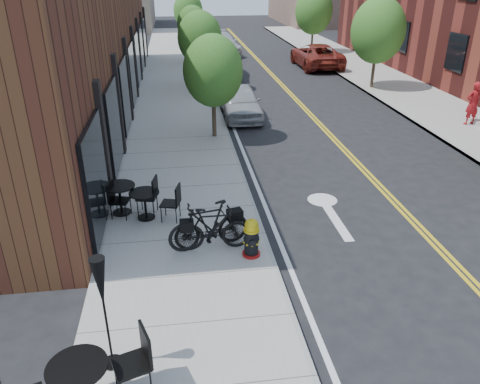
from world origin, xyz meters
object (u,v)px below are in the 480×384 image
bicycle_right (213,229)px  parked_car_b (221,63)px  fire_hydrant (251,238)px  parked_car_c (221,44)px  bistro_set_c (145,201)px  parked_car_far (316,55)px  patio_umbrella (102,291)px  bicycle_left (209,225)px  bistro_set_b (120,195)px  parked_car_a (240,102)px  pedestrian (473,103)px  bistro_set_a (80,381)px

bicycle_right → parked_car_b: 19.71m
fire_hydrant → parked_car_c: bearing=86.7°
fire_hydrant → bistro_set_c: 3.21m
parked_car_far → patio_umbrella: bearing=66.5°
bicycle_left → bistro_set_b: 2.95m
parked_car_a → parked_car_b: (0.04, 8.76, 0.11)m
parked_car_a → parked_car_far: (6.54, 10.67, 0.07)m
fire_hydrant → pedestrian: 13.53m
bicycle_left → parked_car_c: parked_car_c is taller
bicycle_left → bistro_set_a: size_ratio=0.93×
bicycle_left → bicycle_right: 0.14m
patio_umbrella → parked_car_far: (10.62, 24.76, -0.84)m
fire_hydrant → bicycle_left: size_ratio=0.49×
bistro_set_c → patio_umbrella: size_ratio=0.89×
bicycle_right → bistro_set_c: bicycle_right is taller
parked_car_c → parked_car_far: bearing=-52.9°
fire_hydrant → parked_car_far: 23.25m
fire_hydrant → bistro_set_a: (-3.09, -3.71, 0.10)m
bistro_set_a → parked_car_b: bearing=60.4°
bistro_set_a → parked_car_far: bearing=47.9°
bistro_set_b → parked_car_b: size_ratio=0.41×
bistro_set_b → parked_car_a: parked_car_a is taller
fire_hydrant → bicycle_right: bicycle_right is taller
parked_car_far → bicycle_left: bearing=67.5°
bistro_set_a → pedestrian: size_ratio=1.17×
bicycle_right → bistro_set_a: (-2.26, -4.09, 0.02)m
bistro_set_b → parked_car_far: size_ratio=0.36×
fire_hydrant → bistro_set_a: bearing=-128.8°
pedestrian → bistro_set_c: bearing=16.3°
patio_umbrella → parked_car_b: bearing=79.8°
fire_hydrant → bicycle_left: 1.04m
bistro_set_c → parked_car_far: size_ratio=0.34×
bicycle_right → bistro_set_b: size_ratio=0.90×
bicycle_right → bistro_set_c: size_ratio=0.96×
bistro_set_c → pedestrian: (12.97, 6.38, 0.40)m
bicycle_left → pedestrian: bearing=112.3°
fire_hydrant → parked_car_c: (2.11, 27.84, 0.22)m
bicycle_left → pedestrian: (11.45, 7.99, 0.31)m
bistro_set_c → parked_car_far: parked_car_far is taller
parked_car_a → parked_car_far: parked_car_far is taller
parked_car_b → parked_car_far: (6.50, 1.92, -0.04)m
bicycle_left → bistro_set_b: (-2.18, 1.99, -0.05)m
bistro_set_b → parked_car_c: size_ratio=0.36×
parked_car_c → parked_car_far: parked_car_c is taller
bicycle_left → parked_car_a: 10.96m
parked_car_far → bistro_set_c: bearing=62.3°
bicycle_right → parked_car_b: size_ratio=0.36×
bicycle_left → fire_hydrant: bearing=49.6°
parked_car_b → pedestrian: size_ratio=2.76×
parked_car_a → fire_hydrant: bearing=-96.4°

